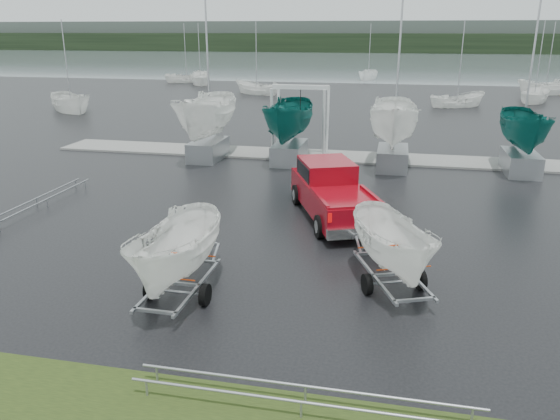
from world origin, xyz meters
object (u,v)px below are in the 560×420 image
object	(u,v)px
pickup_truck	(331,189)
trailer_hitched	(397,201)
trailer_parked	(175,202)
boat_hoist	(300,110)

from	to	relation	value
pickup_truck	trailer_hitched	distance (m)	6.85
trailer_parked	pickup_truck	bearing A→B (deg)	68.79
pickup_truck	trailer_hitched	bearing A→B (deg)	-90.00
pickup_truck	boat_hoist	bearing A→B (deg)	84.22
boat_hoist	trailer_hitched	bearing A→B (deg)	-71.39
boat_hoist	pickup_truck	bearing A→B (deg)	-73.57
trailer_parked	trailer_hitched	bearing A→B (deg)	18.42
pickup_truck	boat_hoist	world-z (taller)	boat_hoist
pickup_truck	trailer_hitched	xyz separation A→B (m)	(2.52, -6.18, 1.58)
pickup_truck	trailer_parked	xyz separation A→B (m)	(-3.20, -8.02, 1.72)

